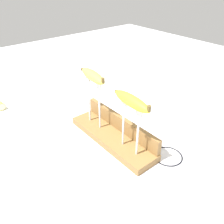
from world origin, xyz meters
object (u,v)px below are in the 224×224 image
banana_raised_right (132,101)px  fork_stand_right (131,124)px  banana_raised_left (93,76)px  fork_fallen_near (190,199)px  fork_stand_left (94,99)px  wire_coil (168,156)px  banana_chunk_near (0,106)px

banana_raised_right → fork_stand_right: bearing=-3.6°
banana_raised_left → fork_fallen_near: banana_raised_left is taller
fork_stand_left → banana_raised_left: (-0.00, 0.00, 0.09)m
fork_fallen_near → wire_coil: fork_fallen_near is taller
fork_stand_left → banana_raised_right: banana_raised_right is taller
banana_raised_left → banana_chunk_near: banana_raised_left is taller
fork_stand_right → fork_stand_left: bearing=180.0°
fork_stand_right → fork_fallen_near: 0.28m
banana_chunk_near → fork_stand_right: bearing=21.8°
banana_chunk_near → fork_fallen_near: bearing=16.1°
fork_stand_right → fork_fallen_near: bearing=0.7°
fork_fallen_near → banana_chunk_near: banana_chunk_near is taller
fork_stand_right → banana_raised_right: 0.09m
banana_raised_right → fork_fallen_near: (0.25, 0.00, -0.21)m
banana_chunk_near → wire_coil: 0.78m
fork_stand_right → banana_raised_left: banana_raised_left is taller
fork_stand_right → banana_raised_left: 0.23m
fork_stand_left → fork_fallen_near: size_ratio=1.15×
fork_stand_left → wire_coil: fork_stand_left is taller
banana_raised_left → wire_coil: banana_raised_left is taller
fork_fallen_near → fork_stand_left: bearing=-179.6°
banana_raised_right → fork_stand_left: bearing=-180.0°
banana_raised_left → fork_fallen_near: size_ratio=0.98×
fork_fallen_near → banana_raised_left: bearing=-179.6°
fork_fallen_near → wire_coil: size_ratio=1.59×
fork_stand_right → fork_fallen_near: fork_stand_right is taller
fork_stand_right → banana_chunk_near: (-0.61, -0.24, -0.11)m
banana_raised_right → banana_chunk_near: (-0.61, -0.24, -0.20)m
fork_stand_right → banana_chunk_near: 0.67m
banana_raised_right → fork_fallen_near: 0.33m
fork_fallen_near → banana_raised_right: bearing=-179.3°
fork_stand_left → fork_fallen_near: bearing=0.4°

